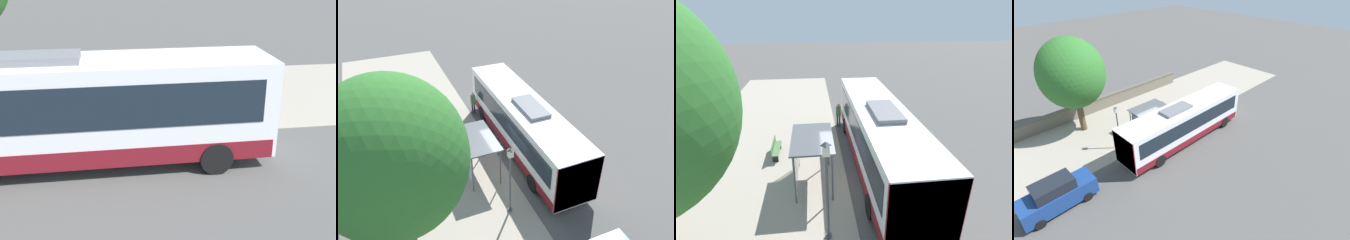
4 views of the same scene
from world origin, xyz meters
The scene contains 7 objects.
ground_plane centered at (0.00, 0.00, 0.00)m, with size 120.00×120.00×0.00m, color #514F4C.
sidewalk_plaza centered at (-4.50, 0.00, 0.01)m, with size 9.00×44.00×0.02m.
bus centered at (1.80, 1.81, 1.85)m, with size 2.63×12.25×3.57m.
bus_shelter centered at (-1.78, 0.65, 2.05)m, with size 1.89×3.23×2.43m.
pedestrian centered at (0.23, 7.12, 1.03)m, with size 0.34×0.23×1.75m.
bench centered at (-3.76, 3.48, 0.48)m, with size 0.40×1.85×0.88m.
street_lamp_near centered at (-1.14, -2.85, 2.38)m, with size 0.28×0.28×4.00m.
Camera 3 is at (-1.44, -10.14, 7.77)m, focal length 28.00 mm.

